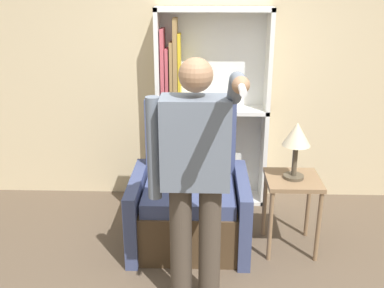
% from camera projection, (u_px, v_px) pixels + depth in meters
% --- Properties ---
extents(wall_back, '(8.00, 0.06, 2.80)m').
position_uv_depth(wall_back, '(212.00, 63.00, 4.42)').
color(wall_back, beige).
rests_on(wall_back, ground_plane).
extents(bookcase, '(1.09, 0.28, 1.94)m').
position_uv_depth(bookcase, '(199.00, 115.00, 4.44)').
color(bookcase, white).
rests_on(bookcase, ground_plane).
extents(armchair, '(0.99, 0.84, 1.21)m').
position_uv_depth(armchair, '(190.00, 200.00, 3.88)').
color(armchair, '#4C3823').
rests_on(armchair, ground_plane).
extents(person_standing, '(0.59, 0.78, 1.74)m').
position_uv_depth(person_standing, '(195.00, 173.00, 2.87)').
color(person_standing, '#473D33').
rests_on(person_standing, ground_plane).
extents(side_table, '(0.44, 0.44, 0.65)m').
position_uv_depth(side_table, '(292.00, 191.00, 3.70)').
color(side_table, '#846647').
rests_on(side_table, ground_plane).
extents(table_lamp, '(0.22, 0.22, 0.47)m').
position_uv_depth(table_lamp, '(297.00, 138.00, 3.54)').
color(table_lamp, '#4C4233').
rests_on(table_lamp, side_table).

